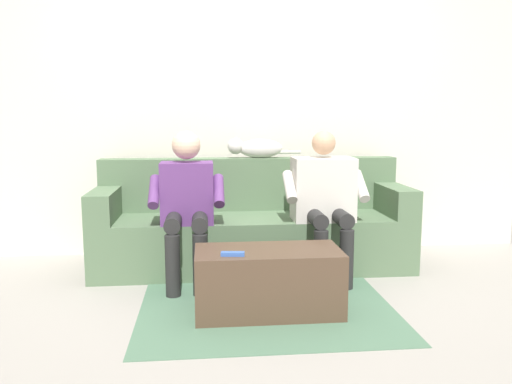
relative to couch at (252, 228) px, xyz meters
The scene contains 9 objects.
ground_plane 0.80m from the couch, 90.00° to the left, with size 8.00×8.00×0.00m, color gray.
back_wall 1.11m from the couch, 90.00° to the right, with size 4.94×0.06×2.60m, color beige.
couch is the anchor object (origin of this frame).
coffee_table 1.01m from the couch, 90.00° to the left, with size 0.87×0.43×0.39m.
person_left_seated 0.67m from the couch, 146.90° to the left, with size 0.60×0.55×1.07m.
person_right_seated 0.68m from the couch, 35.56° to the left, with size 0.53×0.56×1.08m.
cat_on_backrest 0.66m from the couch, 100.29° to the right, with size 0.60×0.13×0.17m.
remote_blue 1.15m from the couch, 78.95° to the left, with size 0.14×0.04×0.02m, color #3860B7.
floor_rug 0.94m from the couch, 90.00° to the left, with size 1.56×1.38×0.01m, color #4C7056.
Camera 1 is at (0.37, 3.85, 1.19)m, focal length 36.23 mm.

